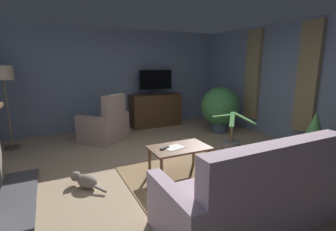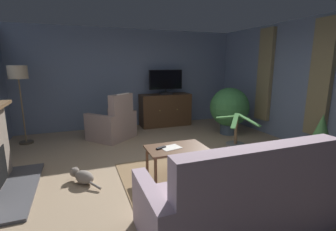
{
  "view_description": "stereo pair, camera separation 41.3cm",
  "coord_description": "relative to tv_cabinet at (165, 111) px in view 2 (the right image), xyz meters",
  "views": [
    {
      "loc": [
        -1.83,
        -3.26,
        1.74
      ],
      "look_at": [
        -0.03,
        0.37,
        0.88
      ],
      "focal_mm": 25.97,
      "sensor_mm": 36.0,
      "label": 1
    },
    {
      "loc": [
        -1.45,
        -3.42,
        1.74
      ],
      "look_at": [
        -0.03,
        0.37,
        0.88
      ],
      "focal_mm": 25.97,
      "sensor_mm": 36.0,
      "label": 2
    }
  ],
  "objects": [
    {
      "name": "armchair_in_far_corner",
      "position": [
        -1.59,
        -0.77,
        -0.09
      ],
      "size": [
        1.22,
        1.21,
        1.1
      ],
      "color": "#A3897F",
      "rests_on": "ground_plane"
    },
    {
      "name": "curtain_panel_near",
      "position": [
        2.08,
        -3.05,
        1.04
      ],
      "size": [
        0.1,
        0.44,
        2.24
      ],
      "primitive_type": "cube",
      "color": "#8E7F56"
    },
    {
      "name": "rug_central",
      "position": [
        -0.76,
        -3.29,
        -0.42
      ],
      "size": [
        2.05,
        1.89,
        0.01
      ],
      "primitive_type": "cube",
      "color": "#8E704C",
      "rests_on": "ground_plane"
    },
    {
      "name": "tv_remote",
      "position": [
        -1.19,
        -3.08,
        0.06
      ],
      "size": [
        0.18,
        0.11,
        0.02
      ],
      "primitive_type": "cube",
      "rotation": [
        0.0,
        0.0,
        0.41
      ],
      "color": "black",
      "rests_on": "coffee_table"
    },
    {
      "name": "cat",
      "position": [
        -2.34,
        -2.84,
        -0.33
      ],
      "size": [
        0.42,
        0.58,
        0.21
      ],
      "color": "gray",
      "rests_on": "ground_plane"
    },
    {
      "name": "potted_plant_tall_palm_by_window",
      "position": [
        0.42,
        -2.75,
        -0.22
      ],
      "size": [
        0.72,
        0.87,
        0.85
      ],
      "color": "slate",
      "rests_on": "ground_plane"
    },
    {
      "name": "tv_cabinet",
      "position": [
        0.0,
        0.0,
        0.0
      ],
      "size": [
        1.43,
        0.56,
        0.91
      ],
      "color": "#352315",
      "rests_on": "ground_plane"
    },
    {
      "name": "sofa_floral",
      "position": [
        -0.8,
        -4.52,
        -0.1
      ],
      "size": [
        2.05,
        0.91,
        1.02
      ],
      "color": "#AD93A3",
      "rests_on": "ground_plane"
    },
    {
      "name": "television",
      "position": [
        0.0,
        -0.05,
        0.84
      ],
      "size": [
        0.96,
        0.2,
        0.68
      ],
      "color": "black",
      "rests_on": "tv_cabinet"
    },
    {
      "name": "potted_plant_on_hearth_side",
      "position": [
        1.06,
        -3.95,
        0.12
      ],
      "size": [
        0.54,
        0.54,
        1.01
      ],
      "color": "#99664C",
      "rests_on": "ground_plane"
    },
    {
      "name": "wall_right_with_window",
      "position": [
        2.19,
        -3.0,
        0.9
      ],
      "size": [
        0.1,
        7.2,
        2.67
      ],
      "primitive_type": "cube",
      "color": "slate",
      "rests_on": "ground_plane"
    },
    {
      "name": "ground_plane",
      "position": [
        -0.87,
        -3.0,
        -0.45
      ],
      "size": [
        6.62,
        7.2,
        0.04
      ],
      "primitive_type": "cube",
      "color": "tan"
    },
    {
      "name": "potted_plant_small_fern_corner",
      "position": [
        1.2,
        -1.38,
        0.23
      ],
      "size": [
        0.96,
        0.96,
        1.17
      ],
      "color": "#3D4C5B",
      "rests_on": "ground_plane"
    },
    {
      "name": "coffee_table",
      "position": [
        -0.95,
        -3.12,
        -0.01
      ],
      "size": [
        0.92,
        0.57,
        0.47
      ],
      "color": "brown",
      "rests_on": "ground_plane"
    },
    {
      "name": "curtain_panel_far",
      "position": [
        2.08,
        -1.55,
        1.04
      ],
      "size": [
        0.1,
        0.44,
        2.24
      ],
      "primitive_type": "cube",
      "color": "#8E7F56"
    },
    {
      "name": "wall_back",
      "position": [
        -0.87,
        0.35,
        0.9
      ],
      "size": [
        6.62,
        0.1,
        2.67
      ],
      "primitive_type": "cube",
      "color": "slate",
      "rests_on": "ground_plane"
    },
    {
      "name": "floor_lamp",
      "position": [
        -3.47,
        -0.44,
        1.0
      ],
      "size": [
        0.38,
        0.38,
        1.71
      ],
      "color": "#4C4233",
      "rests_on": "ground_plane"
    },
    {
      "name": "folded_newspaper",
      "position": [
        -1.03,
        -3.11,
        0.05
      ],
      "size": [
        0.34,
        0.27,
        0.01
      ],
      "primitive_type": "cube",
      "rotation": [
        0.0,
        0.0,
        0.2
      ],
      "color": "silver",
      "rests_on": "coffee_table"
    }
  ]
}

